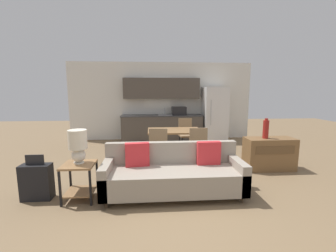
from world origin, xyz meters
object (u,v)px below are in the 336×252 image
(dining_table, at_px, (174,132))
(vase, at_px, (266,129))
(side_table, at_px, (79,175))
(couch, at_px, (173,174))
(credenza, at_px, (269,154))
(dining_chair_near_right, at_px, (197,145))
(dining_chair_far_right, at_px, (186,133))
(suitcase, at_px, (37,182))
(refrigerator, at_px, (214,114))
(table_lamp, at_px, (78,144))
(dining_chair_near_left, at_px, (158,146))

(dining_table, distance_m, vase, 2.15)
(vase, bearing_deg, side_table, -163.01)
(couch, xyz_separation_m, credenza, (2.23, 1.02, 0.01))
(couch, bearing_deg, dining_chair_near_right, 62.51)
(side_table, xyz_separation_m, dining_chair_far_right, (2.16, 2.89, 0.12))
(vase, relative_size, suitcase, 0.60)
(refrigerator, relative_size, side_table, 3.14)
(dining_table, xyz_separation_m, vase, (1.87, -1.04, 0.24))
(dining_chair_far_right, height_order, suitcase, dining_chair_far_right)
(dining_table, distance_m, suitcase, 3.21)
(table_lamp, bearing_deg, credenza, 16.09)
(dining_chair_near_left, xyz_separation_m, suitcase, (-1.98, -1.32, -0.22))
(dining_table, distance_m, dining_chair_far_right, 0.88)
(refrigerator, xyz_separation_m, vase, (0.26, -3.00, -0.02))
(table_lamp, height_order, suitcase, table_lamp)
(couch, distance_m, suitcase, 2.18)
(vase, relative_size, dining_chair_near_right, 0.47)
(dining_chair_near_right, bearing_deg, dining_chair_near_left, -0.53)
(couch, relative_size, side_table, 3.87)
(table_lamp, bearing_deg, suitcase, 177.88)
(couch, distance_m, side_table, 1.50)
(refrigerator, xyz_separation_m, dining_chair_far_right, (-1.18, -1.21, -0.41))
(side_table, distance_m, vase, 3.80)
(dining_table, xyz_separation_m, dining_chair_near_right, (0.43, -0.75, -0.15))
(refrigerator, height_order, credenza, refrigerator)
(dining_chair_far_right, bearing_deg, couch, -108.84)
(dining_table, bearing_deg, dining_chair_near_left, -119.94)
(dining_chair_far_right, bearing_deg, dining_table, -124.83)
(refrigerator, xyz_separation_m, dining_table, (-1.60, -1.96, -0.26))
(refrigerator, xyz_separation_m, credenza, (0.38, -2.99, -0.57))
(dining_table, height_order, vase, vase)
(couch, bearing_deg, dining_chair_near_left, 98.61)
(side_table, distance_m, credenza, 3.89)
(table_lamp, height_order, dining_chair_near_left, table_lamp)
(couch, relative_size, dining_chair_near_left, 2.47)
(vase, xyz_separation_m, suitcase, (-4.29, -1.04, -0.61))
(dining_table, xyz_separation_m, dining_chair_far_right, (0.42, 0.75, -0.15))
(table_lamp, xyz_separation_m, suitcase, (-0.68, 0.03, -0.60))
(dining_chair_near_right, bearing_deg, table_lamp, 30.98)
(couch, distance_m, dining_chair_far_right, 2.89)
(suitcase, bearing_deg, couch, 0.80)
(side_table, relative_size, dining_chair_near_right, 0.64)
(dining_table, bearing_deg, couch, -96.73)
(refrigerator, bearing_deg, table_lamp, -129.44)
(dining_chair_near_right, bearing_deg, dining_table, -61.03)
(dining_chair_near_right, relative_size, suitcase, 1.26)
(couch, distance_m, dining_chair_near_left, 1.32)
(dining_chair_near_right, bearing_deg, credenza, 169.06)
(side_table, height_order, dining_chair_far_right, dining_chair_far_right)
(credenza, relative_size, vase, 2.42)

